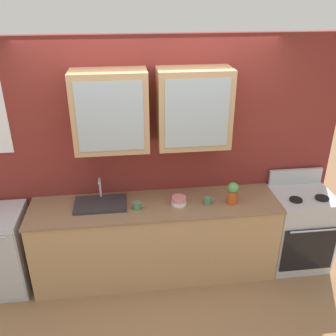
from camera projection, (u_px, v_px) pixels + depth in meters
ground_plane at (157, 272)px, 4.24m from camera, size 10.00×10.00×0.00m
back_wall_unit at (152, 146)px, 3.87m from camera, size 4.02×0.45×2.54m
counter at (156, 239)px, 4.04m from camera, size 2.59×0.62×0.90m
stove_range at (298, 228)px, 4.22m from camera, size 0.65×0.60×1.08m
sink_faucet at (101, 203)px, 3.82m from camera, size 0.53×0.34×0.26m
bowl_stack at (179, 201)px, 3.83m from camera, size 0.16×0.16×0.08m
vase at (233, 193)px, 3.81m from camera, size 0.11×0.11×0.24m
cup_near_sink at (137, 206)px, 3.75m from camera, size 0.11×0.07×0.08m
cup_near_bowls at (207, 201)px, 3.83m from camera, size 0.10×0.07×0.08m
dishwasher at (0, 251)px, 3.86m from camera, size 0.56×0.60×0.90m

